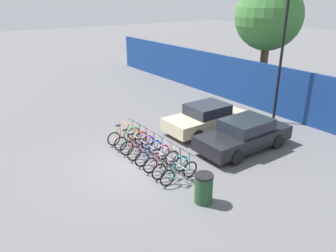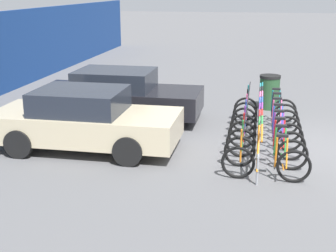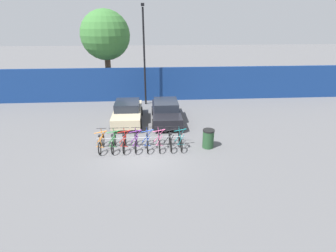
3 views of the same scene
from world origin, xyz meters
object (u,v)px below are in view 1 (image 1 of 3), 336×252
car_beige (206,118)px  bicycle_purple (145,149)px  bike_rack (151,148)px  bicycle_blue (153,155)px  bicycle_red (137,144)px  trash_bin (204,188)px  car_black (244,135)px  bicycle_black (170,166)px  bicycle_green (131,140)px  bicycle_teal (179,172)px  tree_behind_hoarding (269,17)px  bicycle_pink (161,160)px  bicycle_orange (124,135)px  lamp_post (283,45)px

car_beige → bicycle_purple: bearing=-79.9°
bike_rack → bicycle_blue: size_ratio=2.79×
bicycle_red → car_beige: 4.07m
trash_bin → car_black: bearing=116.0°
bicycle_black → trash_bin: bicycle_black is taller
bike_rack → bicycle_green: bicycle_green is taller
bicycle_teal → car_black: size_ratio=0.38×
bicycle_blue → tree_behind_hoarding: tree_behind_hoarding is taller
bicycle_teal → car_black: (-0.53, 4.03, 0.31)m
bicycle_teal → car_beige: (-3.11, 4.06, 0.31)m
bicycle_blue → trash_bin: size_ratio=1.66×
bicycle_pink → car_black: 4.09m
bicycle_green → bicycle_black: (3.03, 0.00, 0.00)m
bicycle_blue → bicycle_teal: 1.77m
bicycle_teal → car_black: 4.08m
bicycle_red → bicycle_blue: same height
bicycle_red → bicycle_pink: size_ratio=1.00×
bicycle_pink → bicycle_green: bearing=179.6°
bike_rack → bicycle_orange: 2.12m
tree_behind_hoarding → car_beige: bearing=-72.8°
bicycle_green → bicycle_red: 0.57m
bicycle_green → bicycle_black: size_ratio=1.00×
bicycle_orange → lamp_post: size_ratio=0.23×
bicycle_pink → bicycle_black: size_ratio=1.00×
bicycle_pink → bicycle_teal: same height
bicycle_purple → bicycle_black: same height
bicycle_green → trash_bin: 5.07m
car_beige → tree_behind_hoarding: bearing=107.2°
bicycle_purple → bicycle_blue: 0.61m
bike_rack → bicycle_red: bicycle_red is taller
car_black → bicycle_black: bearing=-90.2°
bicycle_teal → car_beige: car_beige is taller
bicycle_pink → car_beige: car_beige is taller
bicycle_green → car_beige: car_beige is taller
bicycle_pink → trash_bin: size_ratio=1.66×
bicycle_pink → bicycle_black: (0.60, 0.00, 0.00)m
bicycle_red → bicycle_black: bearing=-1.2°
bicycle_purple → bicycle_black: bearing=-1.6°
bicycle_purple → lamp_post: size_ratio=0.23×
bicycle_orange → car_black: car_black is taller
bicycle_green → bicycle_pink: 2.43m
bicycle_pink → bicycle_red: bearing=179.6°
bicycle_orange → bicycle_green: 0.65m
bike_rack → car_black: (1.58, 3.89, 0.19)m
bike_rack → trash_bin: size_ratio=4.63×
bicycle_orange → bicycle_teal: same height
bicycle_black → tree_behind_hoarding: bearing=110.2°
car_black → bicycle_orange: bearing=-132.4°
bicycle_green → bicycle_purple: (1.19, 0.00, 0.00)m
bicycle_purple → tree_behind_hoarding: (-2.80, 10.77, 4.81)m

